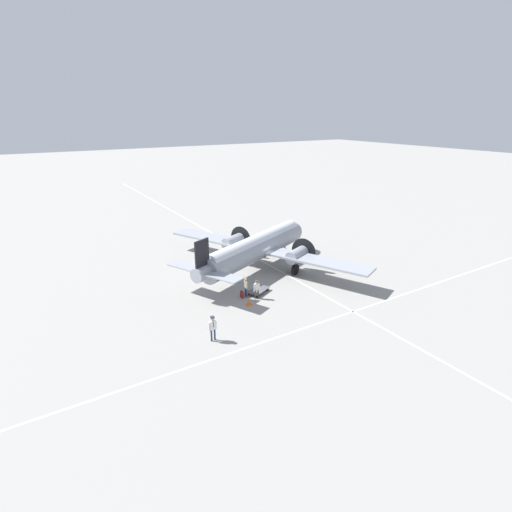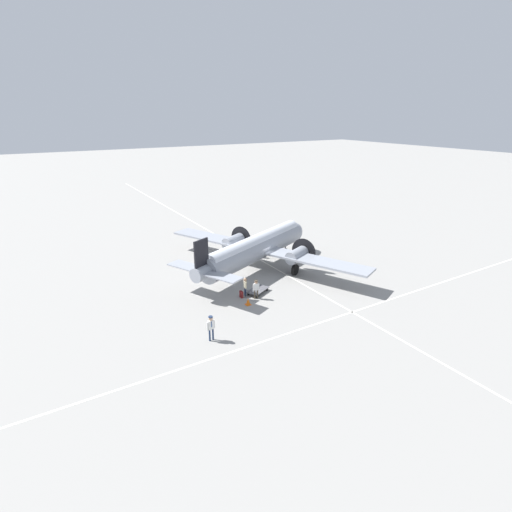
{
  "view_description": "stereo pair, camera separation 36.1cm",
  "coord_description": "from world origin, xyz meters",
  "px_view_note": "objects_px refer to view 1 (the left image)",
  "views": [
    {
      "loc": [
        -32.17,
        19.88,
        15.18
      ],
      "look_at": [
        0.0,
        0.0,
        1.5
      ],
      "focal_mm": 28.0,
      "sensor_mm": 36.0,
      "label": 1
    },
    {
      "loc": [
        -32.36,
        19.57,
        15.18
      ],
      "look_at": [
        0.0,
        0.0,
        1.5
      ],
      "focal_mm": 28.0,
      "sensor_mm": 36.0,
      "label": 2
    }
  ],
  "objects_px": {
    "ramp_agent": "(246,285)",
    "traffic_cone": "(249,302)",
    "passenger_boarding": "(257,287)",
    "suitcase_near_door": "(242,294)",
    "crew_foreground": "(213,326)",
    "airliner_main": "(258,247)",
    "baggage_cart": "(258,290)"
  },
  "relations": [
    {
      "from": "airliner_main",
      "to": "crew_foreground",
      "type": "distance_m",
      "value": 14.11
    },
    {
      "from": "crew_foreground",
      "to": "suitcase_near_door",
      "type": "height_order",
      "value": "crew_foreground"
    },
    {
      "from": "baggage_cart",
      "to": "traffic_cone",
      "type": "bearing_deg",
      "value": -167.14
    },
    {
      "from": "passenger_boarding",
      "to": "baggage_cart",
      "type": "distance_m",
      "value": 1.37
    },
    {
      "from": "ramp_agent",
      "to": "traffic_cone",
      "type": "distance_m",
      "value": 1.88
    },
    {
      "from": "traffic_cone",
      "to": "suitcase_near_door",
      "type": "bearing_deg",
      "value": -7.15
    },
    {
      "from": "traffic_cone",
      "to": "passenger_boarding",
      "type": "bearing_deg",
      "value": -60.77
    },
    {
      "from": "crew_foreground",
      "to": "passenger_boarding",
      "type": "distance_m",
      "value": 7.41
    },
    {
      "from": "crew_foreground",
      "to": "suitcase_near_door",
      "type": "bearing_deg",
      "value": -141.07
    },
    {
      "from": "airliner_main",
      "to": "suitcase_near_door",
      "type": "height_order",
      "value": "airliner_main"
    },
    {
      "from": "ramp_agent",
      "to": "baggage_cart",
      "type": "bearing_deg",
      "value": -77.53
    },
    {
      "from": "crew_foreground",
      "to": "traffic_cone",
      "type": "xyz_separation_m",
      "value": [
        3.44,
        -4.98,
        -0.9
      ]
    },
    {
      "from": "airliner_main",
      "to": "passenger_boarding",
      "type": "height_order",
      "value": "airliner_main"
    },
    {
      "from": "ramp_agent",
      "to": "passenger_boarding",
      "type": "bearing_deg",
      "value": -134.7
    },
    {
      "from": "passenger_boarding",
      "to": "suitcase_near_door",
      "type": "distance_m",
      "value": 1.5
    },
    {
      "from": "ramp_agent",
      "to": "baggage_cart",
      "type": "xyz_separation_m",
      "value": [
        -0.06,
        -1.24,
        -0.75
      ]
    },
    {
      "from": "crew_foreground",
      "to": "airliner_main",
      "type": "bearing_deg",
      "value": -139.67
    },
    {
      "from": "crew_foreground",
      "to": "traffic_cone",
      "type": "distance_m",
      "value": 6.12
    },
    {
      "from": "airliner_main",
      "to": "ramp_agent",
      "type": "relative_size",
      "value": 13.08
    },
    {
      "from": "ramp_agent",
      "to": "traffic_cone",
      "type": "bearing_deg",
      "value": 173.29
    },
    {
      "from": "crew_foreground",
      "to": "passenger_boarding",
      "type": "relative_size",
      "value": 1.11
    },
    {
      "from": "passenger_boarding",
      "to": "ramp_agent",
      "type": "height_order",
      "value": "passenger_boarding"
    },
    {
      "from": "ramp_agent",
      "to": "suitcase_near_door",
      "type": "distance_m",
      "value": 0.87
    },
    {
      "from": "crew_foreground",
      "to": "suitcase_near_door",
      "type": "xyz_separation_m",
      "value": [
        4.93,
        -5.17,
        -0.88
      ]
    },
    {
      "from": "airliner_main",
      "to": "traffic_cone",
      "type": "bearing_deg",
      "value": -151.48
    },
    {
      "from": "ramp_agent",
      "to": "suitcase_near_door",
      "type": "bearing_deg",
      "value": 119.5
    },
    {
      "from": "crew_foreground",
      "to": "baggage_cart",
      "type": "relative_size",
      "value": 0.77
    },
    {
      "from": "ramp_agent",
      "to": "baggage_cart",
      "type": "height_order",
      "value": "ramp_agent"
    },
    {
      "from": "baggage_cart",
      "to": "traffic_cone",
      "type": "height_order",
      "value": "traffic_cone"
    },
    {
      "from": "airliner_main",
      "to": "ramp_agent",
      "type": "bearing_deg",
      "value": -155.51
    },
    {
      "from": "airliner_main",
      "to": "baggage_cart",
      "type": "relative_size",
      "value": 8.99
    },
    {
      "from": "passenger_boarding",
      "to": "traffic_cone",
      "type": "relative_size",
      "value": 2.82
    }
  ]
}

